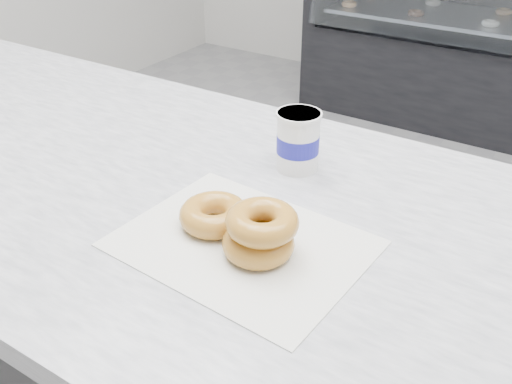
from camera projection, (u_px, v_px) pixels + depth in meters
ground at (364, 368)px, 1.77m from camera, size 5.00×5.00×0.00m
wax_paper at (242, 243)px, 0.81m from camera, size 0.36×0.28×0.00m
donut_single at (214, 215)px, 0.84m from camera, size 0.12×0.12×0.04m
donut_stack at (260, 233)px, 0.77m from camera, size 0.14×0.14×0.07m
coffee_cup at (298, 140)px, 0.98m from camera, size 0.09×0.09×0.10m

